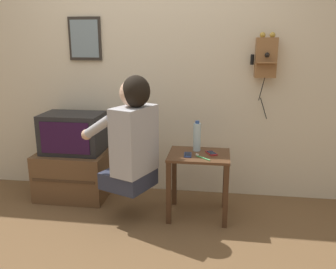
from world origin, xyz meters
TOP-DOWN VIEW (x-y plane):
  - ground_plane at (0.00, 0.00)m, footprint 14.00×14.00m
  - wall_back at (0.00, 1.04)m, footprint 6.80×0.05m
  - side_table at (0.49, 0.51)m, footprint 0.51×0.41m
  - person at (-0.05, 0.35)m, footprint 0.62×0.55m
  - tv_stand at (-0.74, 0.74)m, footprint 0.66×0.50m
  - television at (-0.72, 0.74)m, footprint 0.56×0.38m
  - wall_phone_antique at (1.03, 0.95)m, footprint 0.23×0.19m
  - framed_picture at (-0.65, 1.00)m, footprint 0.31×0.03m
  - cell_phone_held at (0.40, 0.46)m, footprint 0.07×0.13m
  - cell_phone_spare at (0.59, 0.53)m, footprint 0.11×0.14m
  - water_bottle at (0.46, 0.60)m, footprint 0.07×0.07m
  - toothbrush at (0.52, 0.40)m, footprint 0.12×0.11m

SIDE VIEW (x-z plane):
  - ground_plane at x=0.00m, z-range 0.00..0.00m
  - tv_stand at x=-0.74m, z-range 0.00..0.45m
  - side_table at x=0.49m, z-range 0.15..0.71m
  - cell_phone_held at x=0.40m, z-range 0.56..0.57m
  - cell_phone_spare at x=0.59m, z-range 0.56..0.57m
  - toothbrush at x=0.52m, z-range 0.56..0.58m
  - television at x=-0.72m, z-range 0.45..0.82m
  - water_bottle at x=0.46m, z-range 0.55..0.82m
  - person at x=-0.05m, z-range 0.27..1.21m
  - wall_back at x=0.00m, z-range 0.00..2.55m
  - wall_phone_antique at x=1.03m, z-range 0.96..1.72m
  - framed_picture at x=-0.65m, z-range 1.30..1.70m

